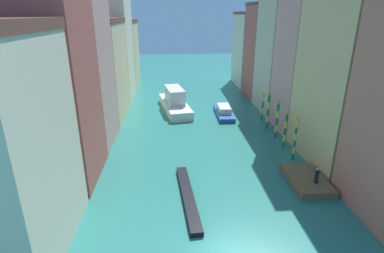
{
  "coord_description": "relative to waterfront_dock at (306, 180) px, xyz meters",
  "views": [
    {
      "loc": [
        -3.44,
        -15.28,
        14.45
      ],
      "look_at": [
        -1.01,
        19.15,
        1.5
      ],
      "focal_mm": 28.31,
      "sensor_mm": 36.0,
      "label": 1
    }
  ],
  "objects": [
    {
      "name": "ground_plane",
      "position": [
        -8.53,
        16.7,
        -0.33
      ],
      "size": [
        154.0,
        154.0,
        0.0
      ],
      "primitive_type": "plane",
      "color": "#28756B"
    },
    {
      "name": "building_left_1",
      "position": [
        -22.15,
        2.85,
        10.2
      ],
      "size": [
        6.6,
        7.9,
        21.04
      ],
      "color": "#B25147",
      "rests_on": "ground"
    },
    {
      "name": "building_left_2",
      "position": [
        -22.15,
        10.93,
        10.16
      ],
      "size": [
        6.6,
        8.34,
        20.97
      ],
      "color": "tan",
      "rests_on": "ground"
    },
    {
      "name": "building_left_3",
      "position": [
        -22.15,
        21.29,
        6.64
      ],
      "size": [
        6.6,
        12.21,
        13.91
      ],
      "color": "beige",
      "rests_on": "ground"
    },
    {
      "name": "building_left_4",
      "position": [
        -22.15,
        32.13,
        9.5
      ],
      "size": [
        6.6,
        9.57,
        19.64
      ],
      "color": "beige",
      "rests_on": "ground"
    },
    {
      "name": "building_left_5",
      "position": [
        -22.15,
        42.18,
        6.37
      ],
      "size": [
        6.6,
        9.81,
        13.38
      ],
      "color": "beige",
      "rests_on": "ground"
    },
    {
      "name": "building_right_1",
      "position": [
        5.08,
        4.76,
        8.47
      ],
      "size": [
        6.6,
        10.64,
        17.59
      ],
      "color": "#DBB77A",
      "rests_on": "ground"
    },
    {
      "name": "building_right_2",
      "position": [
        5.08,
        13.8,
        10.9
      ],
      "size": [
        6.6,
        7.5,
        22.45
      ],
      "color": "tan",
      "rests_on": "ground"
    },
    {
      "name": "building_right_3",
      "position": [
        5.08,
        22.17,
        8.84
      ],
      "size": [
        6.6,
        9.0,
        18.32
      ],
      "color": "#BCB299",
      "rests_on": "ground"
    },
    {
      "name": "building_right_4",
      "position": [
        5.08,
        30.76,
        7.78
      ],
      "size": [
        6.6,
        8.18,
        16.21
      ],
      "color": "#B25147",
      "rests_on": "ground"
    },
    {
      "name": "building_right_5",
      "position": [
        5.08,
        40.31,
        7.05
      ],
      "size": [
        6.6,
        10.7,
        14.75
      ],
      "color": "beige",
      "rests_on": "ground"
    },
    {
      "name": "waterfront_dock",
      "position": [
        0.0,
        0.0,
        0.0
      ],
      "size": [
        3.09,
        5.41,
        0.67
      ],
      "color": "brown",
      "rests_on": "ground"
    },
    {
      "name": "person_on_dock",
      "position": [
        0.35,
        -1.03,
        1.0
      ],
      "size": [
        0.36,
        0.36,
        1.44
      ],
      "color": "black",
      "rests_on": "waterfront_dock"
    },
    {
      "name": "mooring_pole_0",
      "position": [
        0.61,
        4.7,
        2.02
      ],
      "size": [
        0.27,
        0.27,
        4.62
      ],
      "color": "#197247",
      "rests_on": "ground"
    },
    {
      "name": "mooring_pole_1",
      "position": [
        0.67,
        7.69,
        1.86
      ],
      "size": [
        0.3,
        0.3,
        4.3
      ],
      "color": "#197247",
      "rests_on": "ground"
    },
    {
      "name": "mooring_pole_2",
      "position": [
        0.65,
        10.47,
        2.07
      ],
      "size": [
        0.33,
        0.33,
        4.71
      ],
      "color": "#197247",
      "rests_on": "ground"
    },
    {
      "name": "mooring_pole_3",
      "position": [
        0.64,
        13.98,
        2.16
      ],
      "size": [
        0.37,
        0.37,
        4.88
      ],
      "color": "#197247",
      "rests_on": "ground"
    },
    {
      "name": "mooring_pole_4",
      "position": [
        0.87,
        17.15,
        1.69
      ],
      "size": [
        0.28,
        0.28,
        3.95
      ],
      "color": "#197247",
      "rests_on": "ground"
    },
    {
      "name": "vaporetto_white",
      "position": [
        -11.46,
        22.95,
        0.99
      ],
      "size": [
        5.29,
        12.2,
        3.6
      ],
      "color": "white",
      "rests_on": "ground"
    },
    {
      "name": "gondola_black",
      "position": [
        -10.8,
        -1.67,
        -0.12
      ],
      "size": [
        1.66,
        9.55,
        0.43
      ],
      "color": "black",
      "rests_on": "ground"
    },
    {
      "name": "motorboat_0",
      "position": [
        -4.13,
        19.82,
        0.23
      ],
      "size": [
        2.37,
        7.37,
        1.48
      ],
      "color": "#234C93",
      "rests_on": "ground"
    }
  ]
}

